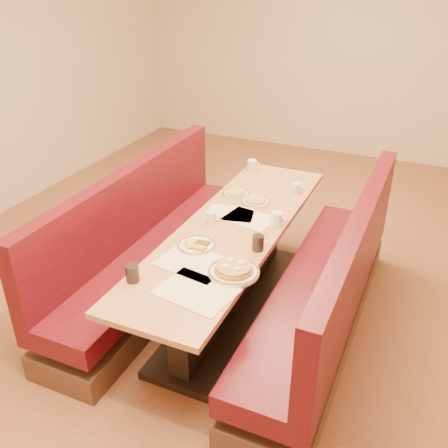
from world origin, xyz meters
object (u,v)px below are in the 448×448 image
at_px(eggs_plate, 196,245).
at_px(coffee_mug_c, 297,188).
at_px(diner_table, 232,270).
at_px(booth_right, 327,295).
at_px(booth_left, 150,251).
at_px(coffee_mug_d, 252,165).
at_px(soda_tumbler_near, 132,273).
at_px(soda_tumbler_mid, 258,243).
at_px(pancake_plate, 234,270).
at_px(coffee_mug_a, 278,219).
at_px(coffee_mug_b, 211,217).

distance_m(eggs_plate, coffee_mug_c, 1.20).
bearing_deg(diner_table, booth_right, 0.00).
xyz_separation_m(booth_left, coffee_mug_d, (0.46, 1.10, 0.44)).
bearing_deg(soda_tumbler_near, coffee_mug_d, 89.90).
relative_size(diner_table, coffee_mug_c, 23.93).
height_order(coffee_mug_c, soda_tumbler_near, soda_tumbler_near).
bearing_deg(coffee_mug_d, soda_tumbler_near, -88.84).
bearing_deg(booth_right, booth_left, 180.00).
xyz_separation_m(booth_right, coffee_mug_d, (-1.01, 1.10, 0.44)).
distance_m(coffee_mug_c, soda_tumbler_near, 1.73).
bearing_deg(soda_tumbler_near, eggs_plate, 72.26).
relative_size(eggs_plate, coffee_mug_c, 2.48).
distance_m(soda_tumbler_near, soda_tumbler_mid, 0.86).
distance_m(pancake_plate, coffee_mug_c, 1.33).
relative_size(coffee_mug_c, coffee_mug_d, 0.87).
xyz_separation_m(pancake_plate, coffee_mug_a, (0.04, 0.72, 0.02)).
xyz_separation_m(booth_left, booth_right, (1.46, 0.00, 0.00)).
distance_m(coffee_mug_c, soda_tumbler_mid, 1.00).
relative_size(booth_left, booth_right, 1.00).
xyz_separation_m(coffee_mug_d, soda_tumbler_near, (-0.00, -1.98, 0.01)).
bearing_deg(eggs_plate, diner_table, 72.34).
bearing_deg(coffee_mug_c, soda_tumbler_mid, -67.03).
height_order(booth_right, soda_tumbler_mid, booth_right).
xyz_separation_m(booth_right, soda_tumbler_near, (-1.01, -0.88, 0.44)).
distance_m(diner_table, coffee_mug_b, 0.45).
distance_m(coffee_mug_b, coffee_mug_d, 1.09).
height_order(coffee_mug_a, soda_tumbler_near, soda_tumbler_near).
bearing_deg(coffee_mug_b, coffee_mug_c, 48.17).
bearing_deg(booth_right, coffee_mug_b, 179.26).
relative_size(booth_right, soda_tumbler_mid, 22.78).
height_order(booth_left, eggs_plate, booth_left).
bearing_deg(soda_tumbler_mid, coffee_mug_d, 112.74).
bearing_deg(pancake_plate, booth_right, 48.63).
relative_size(booth_left, soda_tumbler_mid, 22.78).
bearing_deg(diner_table, soda_tumbler_mid, -39.06).
xyz_separation_m(booth_left, coffee_mug_a, (1.02, 0.17, 0.44)).
bearing_deg(soda_tumbler_mid, eggs_plate, -160.96).
bearing_deg(soda_tumbler_near, booth_left, 117.28).
xyz_separation_m(eggs_plate, soda_tumbler_mid, (0.40, 0.14, 0.04)).
relative_size(pancake_plate, coffee_mug_b, 3.03).
bearing_deg(eggs_plate, soda_tumbler_near, -107.74).
bearing_deg(soda_tumbler_mid, diner_table, 140.94).
xyz_separation_m(booth_left, coffee_mug_b, (0.55, 0.01, 0.43)).
distance_m(coffee_mug_a, coffee_mug_d, 1.09).
relative_size(coffee_mug_b, coffee_mug_d, 0.88).
relative_size(booth_left, eggs_plate, 9.63).
bearing_deg(coffee_mug_b, eggs_plate, -93.58).
distance_m(diner_table, soda_tumbler_near, 1.02).
xyz_separation_m(booth_right, coffee_mug_a, (-0.45, 0.17, 0.44)).
bearing_deg(coffee_mug_d, eggs_plate, -82.48).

